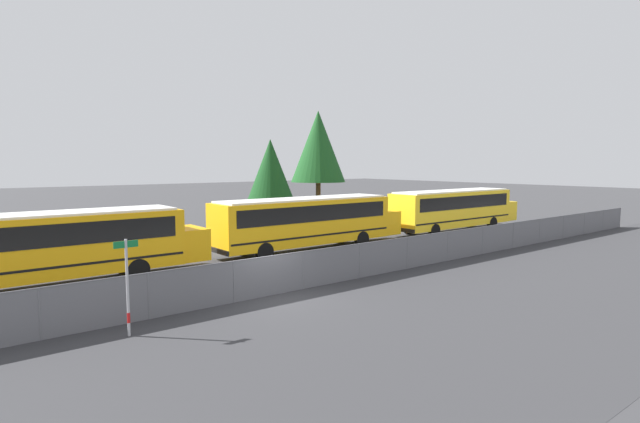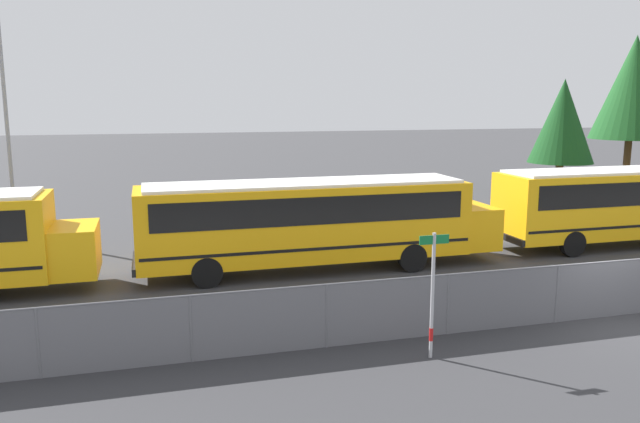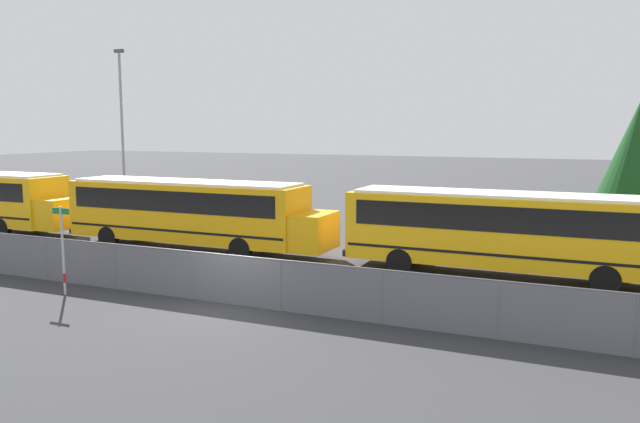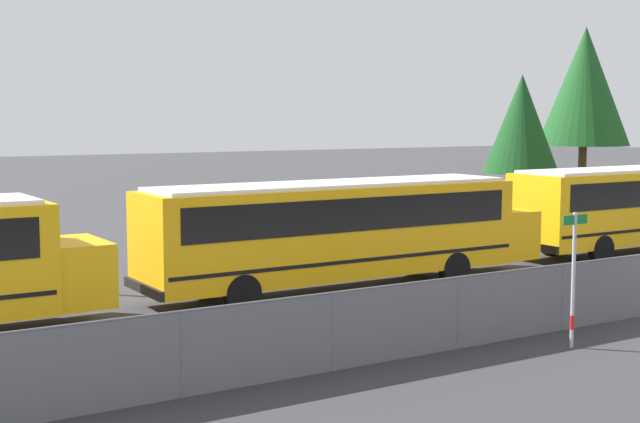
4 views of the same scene
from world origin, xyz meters
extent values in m
cylinder|color=slate|center=(-13.96, 0.00, 0.76)|extent=(0.07, 0.07, 1.52)
cylinder|color=slate|center=(-10.85, 0.00, 0.76)|extent=(0.07, 0.07, 1.52)
cylinder|color=slate|center=(-7.75, 0.00, 0.76)|extent=(0.07, 0.07, 1.52)
cylinder|color=slate|center=(-4.65, 0.00, 0.76)|extent=(0.07, 0.07, 1.52)
cube|color=#EDA80F|center=(-13.84, 6.58, 1.23)|extent=(1.33, 2.27, 1.48)
cube|color=orange|center=(-6.57, 6.64, 1.72)|extent=(11.06, 2.47, 2.47)
cube|color=black|center=(-6.57, 6.64, 2.26)|extent=(10.17, 2.51, 0.89)
cube|color=black|center=(-6.57, 6.64, 1.03)|extent=(10.84, 2.50, 0.10)
cube|color=orange|center=(-0.38, 6.64, 1.23)|extent=(1.33, 2.27, 1.48)
cube|color=black|center=(-12.15, 6.64, 0.64)|extent=(0.12, 2.47, 0.24)
cube|color=silver|center=(-6.57, 6.64, 3.01)|extent=(10.51, 2.22, 0.10)
cylinder|color=black|center=(-3.14, 7.75, 0.49)|extent=(0.97, 0.28, 0.97)
cylinder|color=black|center=(-3.14, 5.53, 0.49)|extent=(0.97, 0.28, 0.97)
cylinder|color=black|center=(-10.00, 7.75, 0.49)|extent=(0.97, 0.28, 0.97)
cylinder|color=black|center=(-10.00, 5.53, 0.49)|extent=(0.97, 0.28, 0.97)
cube|color=black|center=(1.27, 6.95, 0.64)|extent=(0.12, 2.47, 0.24)
cylinder|color=black|center=(3.42, 8.06, 0.49)|extent=(0.97, 0.28, 0.97)
cylinder|color=black|center=(3.42, 5.83, 0.49)|extent=(0.97, 0.28, 0.97)
cylinder|color=#B7B7BC|center=(-5.66, -1.20, 1.44)|extent=(0.08, 0.08, 2.87)
cylinder|color=red|center=(-5.66, -1.20, 0.55)|extent=(0.09, 0.09, 0.30)
cube|color=#147238|center=(-5.66, -1.20, 2.72)|extent=(0.70, 0.02, 0.20)
cylinder|color=#51381E|center=(11.74, 18.08, 1.05)|extent=(0.44, 0.44, 2.11)
cone|color=#144219|center=(11.74, 18.08, 4.52)|extent=(3.72, 3.72, 4.83)
cylinder|color=#51381E|center=(17.75, 19.51, 1.66)|extent=(0.44, 0.44, 3.32)
cone|color=#194C1E|center=(17.75, 19.51, 6.50)|extent=(4.89, 4.89, 6.36)
camera|label=1|loc=(-10.10, -15.78, 5.07)|focal=28.00mm
camera|label=2|loc=(-11.61, -13.29, 5.71)|focal=35.00mm
camera|label=3|loc=(9.78, -15.79, 5.34)|focal=35.00mm
camera|label=4|loc=(-19.84, -13.98, 4.83)|focal=50.00mm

